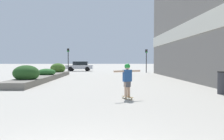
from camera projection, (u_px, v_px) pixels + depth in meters
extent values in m
cube|color=gray|center=(218.00, 5.00, 14.44)|extent=(0.60, 35.73, 9.59)
cube|color=silver|center=(183.00, 31.00, 19.92)|extent=(0.06, 24.79, 1.20)
cube|color=slate|center=(46.00, 77.00, 21.02)|extent=(1.64, 15.91, 0.39)
ellipsoid|color=#234C1E|center=(26.00, 73.00, 15.90)|extent=(1.68, 1.61, 1.03)
ellipsoid|color=#286028|center=(47.00, 72.00, 21.12)|extent=(1.52, 1.30, 0.60)
ellipsoid|color=#3D6623|center=(58.00, 68.00, 26.58)|extent=(1.59, 1.43, 1.08)
cube|color=olive|center=(127.00, 97.00, 10.15)|extent=(0.45, 0.62, 0.01)
cylinder|color=beige|center=(123.00, 98.00, 10.30)|extent=(0.07, 0.08, 0.06)
cylinder|color=beige|center=(126.00, 97.00, 10.37)|extent=(0.07, 0.08, 0.06)
cylinder|color=beige|center=(129.00, 99.00, 9.93)|extent=(0.07, 0.08, 0.06)
cylinder|color=beige|center=(132.00, 99.00, 10.00)|extent=(0.07, 0.08, 0.06)
cylinder|color=tan|center=(126.00, 89.00, 10.10)|extent=(0.15, 0.15, 0.62)
cylinder|color=tan|center=(129.00, 89.00, 10.17)|extent=(0.15, 0.15, 0.62)
cube|color=#4C4C51|center=(127.00, 84.00, 10.13)|extent=(0.28, 0.27, 0.22)
cube|color=#234C8C|center=(127.00, 76.00, 10.12)|extent=(0.39, 0.32, 0.48)
cylinder|color=tan|center=(119.00, 71.00, 9.91)|extent=(0.44, 0.29, 0.08)
cylinder|color=tan|center=(135.00, 71.00, 10.31)|extent=(0.44, 0.29, 0.08)
sphere|color=tan|center=(127.00, 67.00, 10.10)|extent=(0.20, 0.20, 0.20)
sphere|color=green|center=(127.00, 66.00, 10.10)|extent=(0.23, 0.23, 0.23)
cylinder|color=#38383D|center=(223.00, 83.00, 11.69)|extent=(0.48, 0.48, 1.01)
cylinder|color=black|center=(223.00, 72.00, 11.68)|extent=(0.51, 0.51, 0.05)
cube|color=slate|center=(190.00, 67.00, 39.12)|extent=(3.97, 1.80, 0.69)
cube|color=black|center=(189.00, 63.00, 39.10)|extent=(2.18, 1.58, 0.47)
cylinder|color=black|center=(196.00, 69.00, 40.01)|extent=(0.61, 0.22, 0.61)
cylinder|color=black|center=(200.00, 69.00, 38.31)|extent=(0.61, 0.22, 0.61)
cylinder|color=black|center=(181.00, 69.00, 39.96)|extent=(0.61, 0.22, 0.61)
cylinder|color=black|center=(184.00, 69.00, 38.25)|extent=(0.61, 0.22, 0.61)
cube|color=#BCBCC1|center=(80.00, 67.00, 39.19)|extent=(4.14, 1.78, 0.60)
cube|color=black|center=(81.00, 63.00, 39.18)|extent=(2.28, 1.56, 0.57)
cylinder|color=black|center=(71.00, 69.00, 38.33)|extent=(0.69, 0.22, 0.69)
cylinder|color=black|center=(72.00, 69.00, 40.02)|extent=(0.69, 0.22, 0.69)
cylinder|color=black|center=(87.00, 69.00, 38.39)|extent=(0.69, 0.22, 0.69)
cylinder|color=black|center=(88.00, 69.00, 40.08)|extent=(0.69, 0.22, 0.69)
cylinder|color=black|center=(68.00, 62.00, 34.18)|extent=(0.11, 0.11, 2.85)
cube|color=black|center=(68.00, 50.00, 34.12)|extent=(0.28, 0.20, 0.45)
sphere|color=#2D2823|center=(68.00, 49.00, 33.99)|extent=(0.15, 0.15, 0.15)
sphere|color=#2D2823|center=(68.00, 50.00, 34.00)|extent=(0.15, 0.15, 0.15)
sphere|color=green|center=(68.00, 51.00, 34.00)|extent=(0.15, 0.15, 0.15)
cylinder|color=black|center=(146.00, 63.00, 33.55)|extent=(0.11, 0.11, 2.70)
cube|color=black|center=(146.00, 51.00, 33.49)|extent=(0.28, 0.20, 0.45)
sphere|color=#2D2823|center=(147.00, 50.00, 33.37)|extent=(0.15, 0.15, 0.15)
sphere|color=#2D2823|center=(147.00, 51.00, 33.37)|extent=(0.15, 0.15, 0.15)
sphere|color=green|center=(146.00, 52.00, 33.38)|extent=(0.15, 0.15, 0.15)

